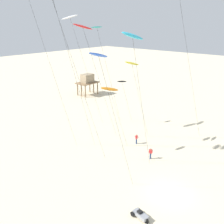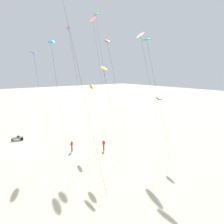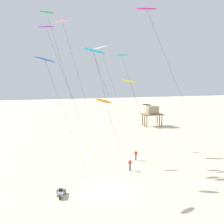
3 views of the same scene
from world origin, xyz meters
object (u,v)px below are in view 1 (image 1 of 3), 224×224
kite_cyan (133,37)px  stilt_house (87,80)px  kite_black (122,82)px  kite_yellow (132,64)px  kite_white (70,18)px  beach_buggy (140,215)px  kite_purple (53,0)px  kite_teal (97,29)px  kite_flyer_nearest (151,153)px  kite_orange (110,89)px  kite_red (83,28)px  kite_flyer_middle (136,139)px  kite_blue (99,57)px

kite_cyan → stilt_house: bearing=54.4°
kite_black → kite_yellow: size_ratio=0.64×
kite_white → beach_buggy: bearing=-115.0°
kite_purple → kite_teal: kite_purple is taller
kite_teal → kite_flyer_nearest: bearing=-102.7°
kite_black → kite_yellow: bearing=-131.2°
kite_orange → kite_flyer_nearest: 10.76m
beach_buggy → kite_teal: bearing=54.5°
kite_orange → stilt_house: (20.22, 26.27, -5.84)m
kite_black → kite_yellow: kite_yellow is taller
kite_black → kite_orange: 11.92m
beach_buggy → kite_flyer_nearest: bearing=29.0°
kite_white → stilt_house: kite_white is taller
kite_yellow → kite_teal: kite_teal is taller
kite_black → kite_red: bearing=-169.0°
kite_red → kite_flyer_nearest: (3.46, -9.45, -16.85)m
kite_white → kite_flyer_middle: kite_white is taller
kite_orange → kite_flyer_middle: kite_orange is taller
kite_orange → kite_flyer_middle: (5.19, -1.02, -8.92)m
kite_teal → stilt_house: size_ratio=3.21×
kite_purple → kite_teal: (14.08, 7.75, -3.27)m
kite_cyan → kite_flyer_middle: 18.65m
kite_orange → kite_white: kite_white is taller
kite_black → kite_blue: bearing=-145.6°
kite_black → kite_teal: bearing=160.5°
kite_red → kite_cyan: size_ratio=1.03×
stilt_house → beach_buggy: stilt_house is taller
kite_red → kite_flyer_nearest: 19.63m
kite_black → kite_red: (-10.91, -2.11, 9.54)m
kite_orange → stilt_house: kite_orange is taller
kite_blue → stilt_house: bearing=48.6°
kite_purple → kite_cyan: (5.74, -5.77, -3.56)m
stilt_house → kite_white: bearing=-138.1°
kite_purple → kite_yellow: size_ratio=1.58×
kite_black → kite_blue: size_ratio=0.52×
kite_purple → stilt_house: kite_purple is taller
kite_purple → stilt_house: 42.34m
kite_yellow → beach_buggy: kite_yellow is taller
kite_teal → kite_purple: bearing=-151.2°
kite_red → kite_cyan: 10.02m
kite_teal → beach_buggy: bearing=-125.5°
kite_white → stilt_house: (18.34, 16.44, -15.03)m
kite_orange → kite_teal: size_ratio=0.58×
kite_purple → beach_buggy: 23.15m
kite_blue → kite_black: bearing=34.4°
kite_flyer_nearest → beach_buggy: 12.12m
kite_purple → kite_orange: size_ratio=2.03×
kite_blue → kite_white: size_ratio=0.83×
kite_flyer_middle → beach_buggy: 16.69m
kite_orange → kite_white: 13.59m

